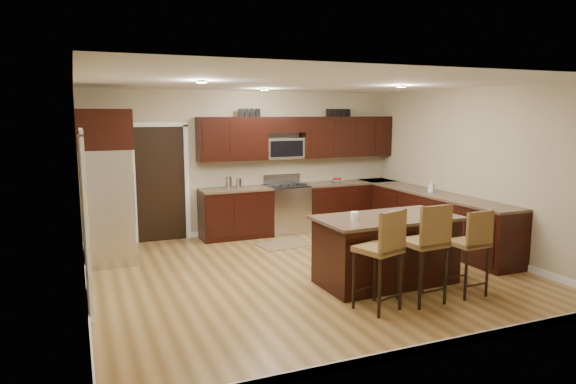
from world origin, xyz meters
name	(u,v)px	position (x,y,z in m)	size (l,w,h in m)	color
floor	(308,272)	(0.00, 0.00, 0.00)	(6.00, 6.00, 0.00)	olive
ceiling	(309,83)	(0.00, 0.00, 2.70)	(6.00, 6.00, 0.00)	silver
wall_back	(248,163)	(0.00, 2.75, 1.35)	(6.00, 6.00, 0.00)	tan
wall_left	(80,193)	(-3.00, 0.00, 1.35)	(5.50, 5.50, 0.00)	tan
wall_right	(475,171)	(3.00, 0.00, 1.35)	(5.50, 5.50, 0.00)	tan
base_cabinets	(369,214)	(1.90, 1.45, 0.46)	(4.02, 3.96, 0.92)	black
upper_cabinets	(302,136)	(1.04, 2.58, 1.84)	(4.00, 0.33, 0.80)	black
range	(287,208)	(0.68, 2.45, 0.47)	(0.76, 0.64, 1.11)	silver
microwave	(284,148)	(0.68, 2.60, 1.62)	(0.76, 0.31, 0.40)	silver
doorway	(161,184)	(-1.65, 2.73, 1.03)	(0.85, 0.03, 2.06)	black
pantry_door	(84,225)	(-2.98, -0.30, 1.02)	(0.03, 0.80, 2.04)	white
letter_decor	(295,113)	(0.90, 2.58, 2.29)	(2.20, 0.03, 0.15)	black
island	(386,252)	(0.79, -0.81, 0.43)	(1.93, 1.05, 0.92)	black
stool_left	(383,248)	(0.18, -1.66, 0.75)	(0.57, 0.57, 1.20)	brown
stool_mid	(427,242)	(0.80, -1.66, 0.77)	(0.49, 0.49, 1.23)	brown
stool_right	(472,243)	(1.48, -1.66, 0.69)	(0.44, 0.44, 1.11)	brown
refrigerator	(106,185)	(-2.62, 1.69, 1.21)	(0.79, 0.94, 2.35)	silver
floor_mat	(285,244)	(0.30, 1.61, 0.01)	(0.97, 0.64, 0.01)	olive
fruit_bowl	(337,181)	(1.76, 2.45, 0.95)	(0.25, 0.25, 0.06)	silver
soap_bottle	(432,186)	(2.70, 0.70, 1.02)	(0.09, 0.09, 0.20)	#B2B2B2
canister_tall	(229,183)	(-0.47, 2.45, 1.03)	(0.12, 0.12, 0.22)	silver
canister_short	(239,183)	(-0.28, 2.45, 1.01)	(0.11, 0.11, 0.18)	silver
island_jar	(354,216)	(0.29, -0.81, 0.97)	(0.10, 0.10, 0.10)	white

